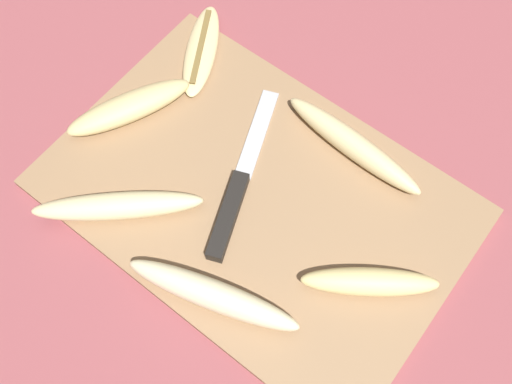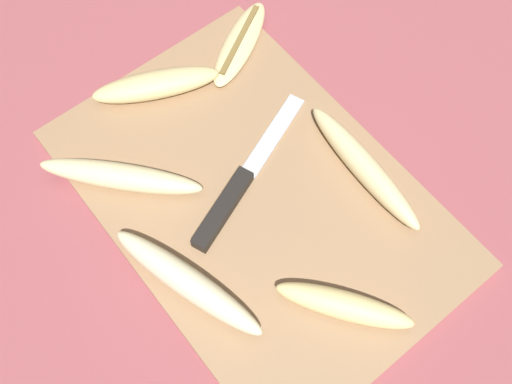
% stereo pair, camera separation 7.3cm
% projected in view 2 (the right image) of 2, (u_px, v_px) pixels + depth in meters
% --- Properties ---
extents(ground_plane, '(4.00, 4.00, 0.00)m').
position_uv_depth(ground_plane, '(256.00, 199.00, 0.75)').
color(ground_plane, '#93474C').
extents(cutting_board, '(0.51, 0.34, 0.01)m').
position_uv_depth(cutting_board, '(256.00, 197.00, 0.75)').
color(cutting_board, '#997551').
rests_on(cutting_board, ground_plane).
extents(knife, '(0.11, 0.24, 0.02)m').
position_uv_depth(knife, '(232.00, 195.00, 0.73)').
color(knife, black).
rests_on(knife, cutting_board).
extents(banana_soft_right, '(0.18, 0.16, 0.03)m').
position_uv_depth(banana_soft_right, '(121.00, 176.00, 0.73)').
color(banana_soft_right, beige).
rests_on(banana_soft_right, cutting_board).
extents(banana_mellow_near, '(0.11, 0.16, 0.02)m').
position_uv_depth(banana_mellow_near, '(240.00, 43.00, 0.83)').
color(banana_mellow_near, beige).
rests_on(banana_mellow_near, cutting_board).
extents(banana_golden_short, '(0.15, 0.12, 0.03)m').
position_uv_depth(banana_golden_short, '(344.00, 305.00, 0.67)').
color(banana_golden_short, '#EDD689').
rests_on(banana_golden_short, cutting_board).
extents(banana_pale_long, '(0.21, 0.09, 0.04)m').
position_uv_depth(banana_pale_long, '(187.00, 282.00, 0.67)').
color(banana_pale_long, beige).
rests_on(banana_pale_long, cutting_board).
extents(banana_ripe_center, '(0.21, 0.05, 0.03)m').
position_uv_depth(banana_ripe_center, '(364.00, 166.00, 0.74)').
color(banana_ripe_center, beige).
rests_on(banana_ripe_center, cutting_board).
extents(banana_spotted_left, '(0.11, 0.17, 0.03)m').
position_uv_depth(banana_spotted_left, '(156.00, 85.00, 0.79)').
color(banana_spotted_left, '#DBC684').
rests_on(banana_spotted_left, cutting_board).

